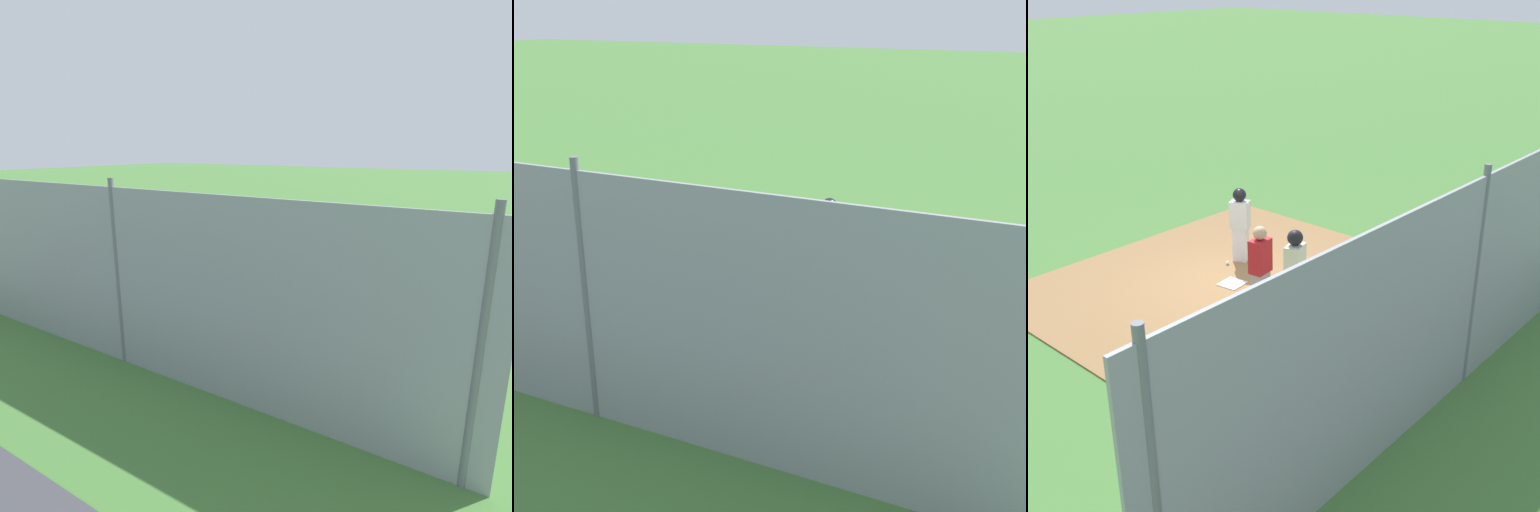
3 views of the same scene
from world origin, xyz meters
The scene contains 10 objects.
ground_plane centered at (0.00, 0.00, 0.00)m, with size 140.00×140.00×0.00m, color #477A38.
dirt_infield centered at (0.00, 0.00, 0.01)m, with size 7.20×6.40×0.03m, color olive.
home_plate centered at (0.00, 0.00, 0.04)m, with size 0.44×0.44×0.02m, color white.
catcher centered at (-0.44, -1.19, 0.88)m, with size 0.41×0.31×1.63m.
umpire centered at (-0.47, -2.01, 0.97)m, with size 0.44×0.37×1.78m.
runner centered at (0.95, 0.69, 0.93)m, with size 0.40×0.45×1.59m.
baseball_bat centered at (1.08, -1.14, 0.06)m, with size 0.06×0.06×0.82m, color black.
catcher_mask centered at (-1.03, -0.91, 0.09)m, with size 0.24×0.20×0.12m, color #B21923.
baseball centered at (0.59, 0.74, 0.07)m, with size 0.07×0.07×0.07m, color white.
backstop_fence centered at (0.00, -4.93, 1.60)m, with size 12.00×0.10×3.35m.
Camera 1 is at (5.89, -9.76, 3.85)m, focal length 30.03 mm.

